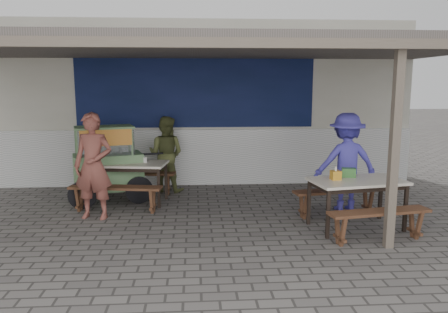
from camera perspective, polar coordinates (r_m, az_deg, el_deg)
name	(u,v)px	position (r m, az deg, el deg)	size (l,w,h in m)	color
ground	(211,229)	(6.70, -1.68, -9.42)	(60.00, 60.00, 0.00)	#5E5A55
back_wall	(205,104)	(9.93, -2.53, 6.89)	(9.00, 1.28, 3.50)	beige
warung_roof	(209,50)	(7.26, -1.93, 13.78)	(9.00, 4.21, 2.81)	#554C48
table_left	(126,167)	(8.16, -12.74, -1.32)	(1.57, 0.93, 0.75)	silver
bench_left_street	(116,193)	(7.68, -13.99, -4.59)	(1.60, 0.51, 0.45)	brown
bench_left_wall	(135,178)	(8.79, -11.50, -2.71)	(1.60, 0.51, 0.45)	brown
table_right	(357,185)	(6.86, 16.99, -3.55)	(1.47, 0.98, 0.75)	silver
bench_right_street	(379,218)	(6.45, 19.59, -7.62)	(1.49, 0.52, 0.45)	brown
bench_right_wall	(337,196)	(7.46, 14.49, -5.05)	(1.49, 0.52, 0.45)	brown
vendor_cart	(107,161)	(8.29, -15.00, -0.59)	(1.66, 1.05, 1.41)	#698E5F
patron_street_side	(93,166)	(7.32, -16.69, -1.20)	(0.63, 0.41, 1.73)	brown
patron_wall_side	(166,154)	(8.90, -7.59, 0.32)	(0.74, 0.58, 1.53)	brown
patron_right_table	(346,162)	(7.78, 15.64, -0.70)	(1.09, 0.63, 1.69)	#4841B6
tissue_box	(336,175)	(6.75, 14.38, -2.38)	(0.14, 0.14, 0.14)	orange
donation_box	(349,173)	(7.00, 15.97, -2.02)	(0.21, 0.14, 0.14)	#3A7735
condiment_jar	(145,160)	(8.11, -10.30, -0.42)	(0.09, 0.09, 0.10)	silver
condiment_bowl	(113,160)	(8.32, -14.34, -0.48)	(0.19, 0.19, 0.05)	white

